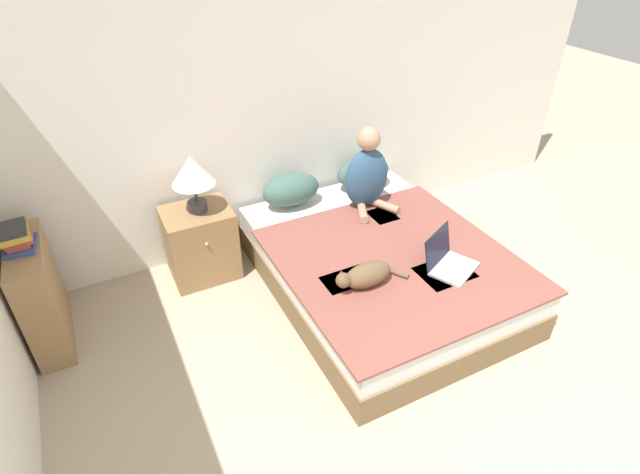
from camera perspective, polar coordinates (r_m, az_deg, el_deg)
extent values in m
cube|color=white|center=(4.31, -1.16, 16.03)|extent=(5.91, 0.05, 2.55)
cube|color=brown|center=(4.04, 6.66, -4.48)|extent=(1.60, 2.10, 0.23)
cube|color=silver|center=(3.91, 6.86, -2.14)|extent=(1.57, 2.07, 0.18)
cube|color=brown|center=(3.72, 8.71, -2.61)|extent=(1.64, 1.68, 0.02)
cube|color=silver|center=(4.21, 7.14, 2.45)|extent=(0.20, 0.24, 0.01)
cube|color=silver|center=(3.49, 3.07, -4.89)|extent=(0.34, 0.22, 0.01)
cube|color=silver|center=(3.66, 14.08, -3.98)|extent=(0.38, 0.30, 0.01)
ellipsoid|color=#42665B|center=(4.27, -3.34, 5.44)|extent=(0.51, 0.30, 0.28)
ellipsoid|color=#42665B|center=(4.57, 4.96, 7.40)|extent=(0.51, 0.30, 0.28)
ellipsoid|color=#33567A|center=(4.21, 5.33, 6.75)|extent=(0.39, 0.22, 0.52)
sphere|color=tan|center=(4.06, 5.59, 11.09)|extent=(0.19, 0.19, 0.19)
cylinder|color=tan|center=(4.17, 4.88, 2.91)|extent=(0.18, 0.28, 0.07)
cylinder|color=tan|center=(4.27, 7.37, 3.58)|extent=(0.18, 0.28, 0.07)
ellipsoid|color=brown|center=(3.40, 5.51, -4.29)|extent=(0.35, 0.18, 0.17)
sphere|color=brown|center=(3.30, 2.68, -4.97)|extent=(0.10, 0.10, 0.10)
cone|color=brown|center=(3.26, 2.96, -4.72)|extent=(0.05, 0.05, 0.05)
cone|color=brown|center=(3.30, 2.45, -4.17)|extent=(0.05, 0.05, 0.05)
cylinder|color=brown|center=(3.55, 8.64, -4.00)|extent=(0.13, 0.19, 0.04)
cube|color=#B7B7BC|center=(3.69, 15.10, -3.53)|extent=(0.42, 0.37, 0.02)
cube|color=black|center=(3.65, 13.31, -1.09)|extent=(0.34, 0.20, 0.24)
cube|color=#937047|center=(4.17, -13.47, -0.68)|extent=(0.53, 0.44, 0.61)
sphere|color=tan|center=(3.91, -12.83, -0.79)|extent=(0.03, 0.03, 0.03)
cylinder|color=#38383D|center=(3.99, -13.81, 3.47)|extent=(0.15, 0.15, 0.08)
cylinder|color=#38383D|center=(3.93, -14.04, 4.95)|extent=(0.02, 0.02, 0.15)
cone|color=white|center=(3.84, -14.44, 7.42)|extent=(0.33, 0.33, 0.23)
cube|color=#99754C|center=(3.92, -29.33, -5.74)|extent=(0.22, 0.73, 0.78)
cube|color=#334C8E|center=(3.70, -31.03, -0.90)|extent=(0.21, 0.25, 0.03)
cube|color=#B24238|center=(3.70, -31.24, -0.46)|extent=(0.13, 0.20, 0.03)
cube|color=#B24238|center=(3.67, -31.28, -0.11)|extent=(0.18, 0.19, 0.03)
cube|color=gold|center=(3.67, -31.64, 0.39)|extent=(0.20, 0.25, 0.04)
cube|color=#2D2D33|center=(3.64, -31.82, 0.76)|extent=(0.16, 0.21, 0.03)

